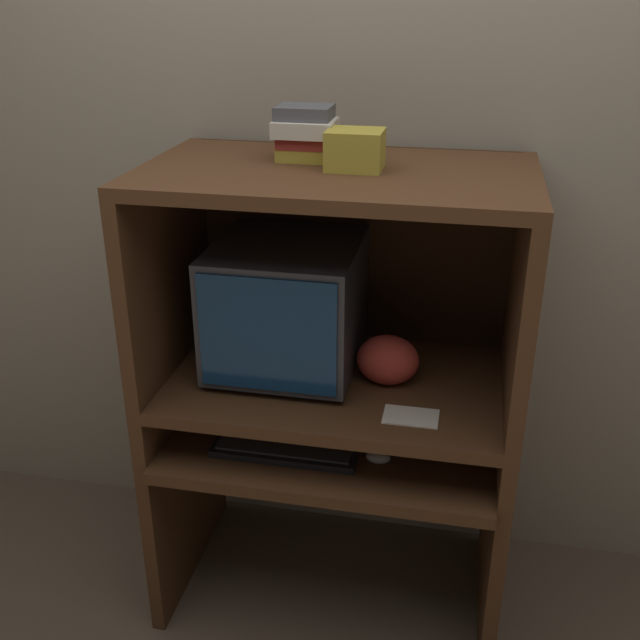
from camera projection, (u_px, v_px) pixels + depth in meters
wall_back at (359, 171)px, 2.29m from camera, size 6.00×0.06×2.60m
desk_base at (332, 495)px, 2.30m from camera, size 1.03×0.64×0.61m
desk_monitor_shelf at (335, 389)px, 2.19m from camera, size 1.03×0.61×0.17m
hutch_upper at (339, 239)px, 2.04m from camera, size 1.03×0.61×0.61m
crt_monitor at (287, 305)px, 2.16m from camera, size 0.41×0.44×0.38m
keyboard at (286, 447)px, 2.13m from camera, size 0.42×0.15×0.03m
mouse at (378, 457)px, 2.08m from camera, size 0.07×0.05×0.03m
snack_bag at (388, 360)px, 2.12m from camera, size 0.18×0.13×0.14m
book_stack at (306, 133)px, 1.98m from camera, size 0.16×0.14×0.14m
paper_card at (411, 416)px, 1.98m from camera, size 0.15×0.09×0.00m
storage_box at (355, 150)px, 1.89m from camera, size 0.14×0.12×0.10m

